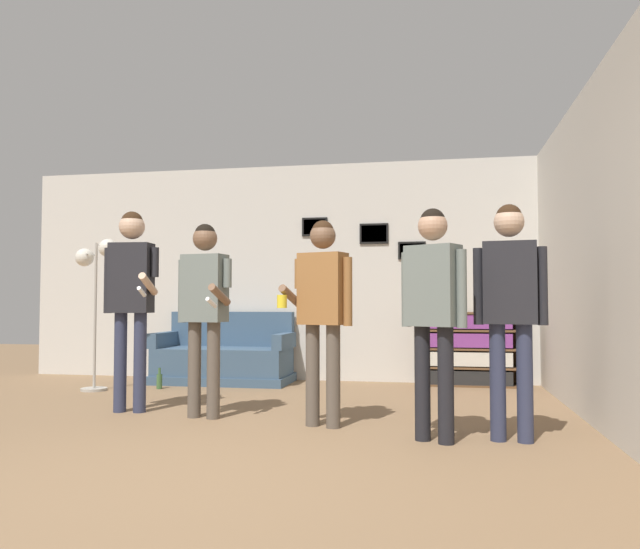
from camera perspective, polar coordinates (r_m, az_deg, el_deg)
ground_plane at (r=3.48m, az=-15.62°, el=-18.55°), size 20.00×20.00×0.00m
wall_back at (r=7.81m, az=-0.18°, el=0.27°), size 7.69×0.08×2.70m
wall_right at (r=5.47m, az=23.39°, el=1.69°), size 0.06×7.03×2.70m
couch at (r=7.70m, az=-8.72°, el=-7.61°), size 1.63×0.80×0.85m
bookshelf at (r=7.47m, az=13.48°, el=-6.65°), size 1.15×0.30×0.85m
floor_lamp at (r=7.30m, az=-19.81°, el=0.14°), size 0.48×0.28×1.67m
person_player_foreground_left at (r=5.77m, az=-16.89°, el=-1.07°), size 0.52×0.46×1.77m
person_player_foreground_center at (r=5.33m, az=-10.53°, el=-2.19°), size 0.49×0.49×1.63m
person_watcher_holding_cup at (r=4.87m, az=0.23°, el=-2.36°), size 0.56×0.38×1.61m
person_spectator_near_bookshelf at (r=4.41m, az=10.32°, el=-2.18°), size 0.45×0.34×1.62m
person_spectator_far_right at (r=4.55m, az=16.98°, el=-1.84°), size 0.50×0.24×1.65m
bottle_on_floor at (r=7.29m, az=-14.47°, el=-9.38°), size 0.06×0.06×0.23m
drinking_cup at (r=7.44m, az=12.40°, el=-2.98°), size 0.08×0.08×0.10m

